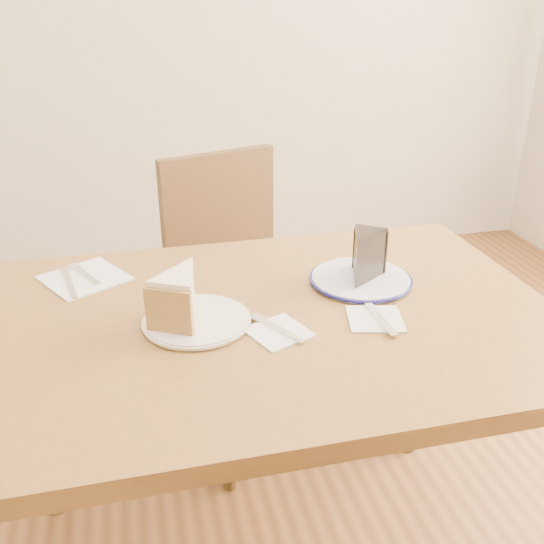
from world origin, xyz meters
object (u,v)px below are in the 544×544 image
at_px(carrot_cake, 182,296).
at_px(chocolate_cake, 363,260).
at_px(plate_navy, 361,279).
at_px(plate_cream, 197,321).
at_px(table, 266,355).
at_px(chair_far, 242,289).

relative_size(carrot_cake, chocolate_cake, 1.19).
bearing_deg(carrot_cake, plate_navy, 39.23).
distance_m(plate_cream, chocolate_cake, 0.39).
relative_size(table, chocolate_cake, 11.40).
relative_size(table, plate_cream, 5.82).
xyz_separation_m(plate_cream, plate_navy, (0.38, 0.10, 0.00)).
height_order(table, plate_navy, plate_navy).
xyz_separation_m(table, chocolate_cake, (0.24, 0.08, 0.16)).
distance_m(carrot_cake, chocolate_cake, 0.41).
bearing_deg(chocolate_cake, chair_far, -33.82).
distance_m(table, carrot_cake, 0.23).
distance_m(plate_cream, carrot_cake, 0.06).
xyz_separation_m(chair_far, chocolate_cake, (0.18, -0.52, 0.31)).
bearing_deg(carrot_cake, chair_far, 96.67).
bearing_deg(table, chair_far, 84.18).
xyz_separation_m(plate_cream, carrot_cake, (-0.02, 0.02, 0.05)).
distance_m(chair_far, plate_cream, 0.69).
relative_size(chair_far, plate_navy, 4.10).
distance_m(plate_navy, chocolate_cake, 0.06).
distance_m(table, chocolate_cake, 0.30).
distance_m(table, plate_cream, 0.18).
bearing_deg(plate_navy, plate_cream, -165.33).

